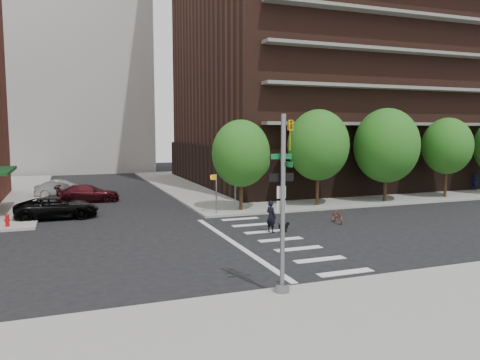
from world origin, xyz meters
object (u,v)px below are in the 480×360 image
Objects in this scene: dog_walker at (271,217)px; pedestrian_far at (474,182)px; fire_hydrant at (7,220)px; scooter at (337,216)px; parked_car_silver at (62,188)px; traffic_signal at (283,218)px; parked_car_maroon at (88,193)px; parked_car_black at (57,208)px.

pedestrian_far is at bearing -92.75° from dog_walker.
scooter is (18.63, -5.02, -0.12)m from fire_hydrant.
traffic_signal is at bearing -160.57° from parked_car_silver.
parked_car_maroon is 17.61m from dog_walker.
scooter is 0.92× the size of dog_walker.
parked_car_black is at bearing -88.03° from pedestrian_far.
dog_walker is (10.91, -18.99, 0.18)m from parked_car_silver.
parked_car_black is 2.86× the size of dog_walker.
traffic_signal reaches higher than fire_hydrant.
traffic_signal is 1.25× the size of parked_car_maroon.
fire_hydrant is 3.58m from parked_car_black.
fire_hydrant is at bearing 133.51° from parked_car_black.
pedestrian_far reaches higher than parked_car_silver.
parked_car_black is 10.50m from parked_car_silver.
parked_car_silver is 21.90m from dog_walker.
parked_car_black is at bearing 166.93° from parked_car_maroon.
parked_car_silver is 2.41× the size of dog_walker.
parked_car_silver is 2.63× the size of scooter.
traffic_signal is 19.33m from parked_car_black.
fire_hydrant is at bearing 172.76° from parked_car_silver.
scooter is at bearing -101.51° from dog_walker.
parked_car_maroon is (2.16, 6.66, -0.01)m from parked_car_black.
pedestrian_far is (33.56, -5.91, 0.22)m from parked_car_maroon.
dog_walker reaches higher than parked_car_maroon.
dog_walker reaches higher than pedestrian_far.
parked_car_silver is at bearing 77.61° from fire_hydrant.
pedestrian_far is at bearing -95.13° from parked_car_maroon.
fire_hydrant is 13.25m from parked_car_silver.
dog_walker is at bearing -156.80° from scooter.
pedestrian_far reaches higher than scooter.
fire_hydrant is at bearing 42.92° from dog_walker.
dog_walker is (8.98, -15.15, 0.19)m from parked_car_maroon.
parked_car_black is 14.00m from dog_walker.
traffic_signal is at bearing -56.07° from pedestrian_far.
scooter is (13.86, -14.13, -0.27)m from parked_car_maroon.
parked_car_silver is (-1.93, 3.84, 0.01)m from parked_car_maroon.
dog_walker is (11.13, -8.49, 0.18)m from parked_car_black.
parked_car_maroon is at bearing -99.23° from pedestrian_far.
pedestrian_far is at bearing 4.77° from fire_hydrant.
fire_hydrant is 15.02m from dog_walker.
parked_car_maroon is 4.29m from parked_car_silver.
pedestrian_far is at bearing 33.17° from traffic_signal.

